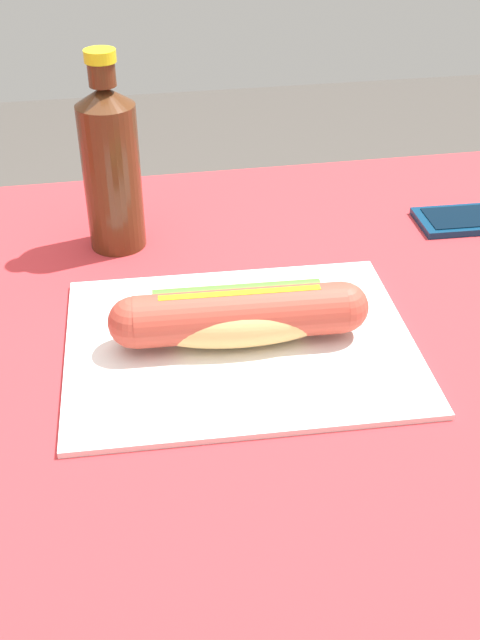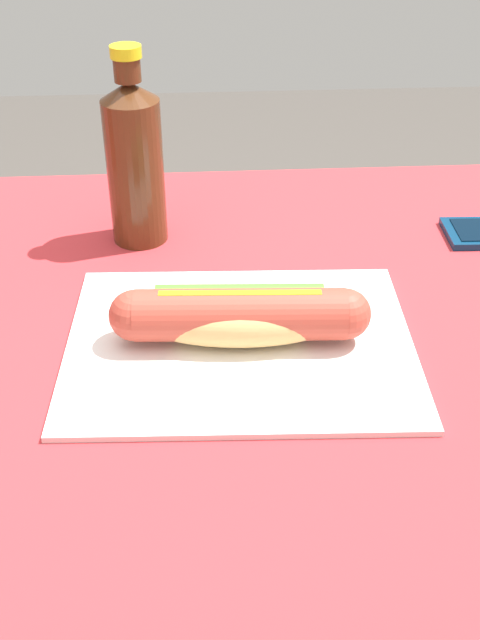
{
  "view_description": "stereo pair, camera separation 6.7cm",
  "coord_description": "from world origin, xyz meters",
  "views": [
    {
      "loc": [
        -0.09,
        -0.59,
        1.18
      ],
      "look_at": [
        0.01,
        -0.02,
        0.77
      ],
      "focal_mm": 43.01,
      "sensor_mm": 36.0,
      "label": 1
    },
    {
      "loc": [
        -0.03,
        -0.6,
        1.18
      ],
      "look_at": [
        0.01,
        -0.02,
        0.77
      ],
      "focal_mm": 43.01,
      "sensor_mm": 36.0,
      "label": 2
    }
  ],
  "objects": [
    {
      "name": "hot_dog",
      "position": [
        0.01,
        -0.02,
        0.78
      ],
      "size": [
        0.24,
        0.07,
        0.05
      ],
      "color": "#DBB26B",
      "rests_on": "paper_wrapper"
    },
    {
      "name": "dining_table",
      "position": [
        0.0,
        0.0,
        0.6
      ],
      "size": [
        1.19,
        0.77,
        0.74
      ],
      "color": "brown",
      "rests_on": "ground"
    },
    {
      "name": "paper_wrapper",
      "position": [
        0.01,
        -0.02,
        0.75
      ],
      "size": [
        0.33,
        0.27,
        0.01
      ],
      "primitive_type": "cube",
      "rotation": [
        0.0,
        0.0,
        -0.04
      ],
      "color": "silver",
      "rests_on": "dining_table"
    },
    {
      "name": "soda_bottle",
      "position": [
        -0.09,
        0.2,
        0.84
      ],
      "size": [
        0.06,
        0.06,
        0.22
      ],
      "color": "#4C2814",
      "rests_on": "dining_table"
    }
  ]
}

